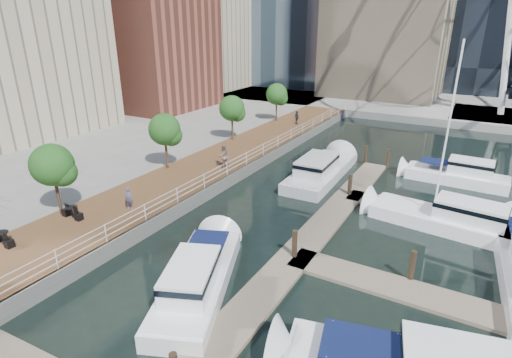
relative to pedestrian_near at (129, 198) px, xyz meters
The scene contains 14 objects.
ground 10.73m from the pedestrian_near, 39.39° to the right, with size 520.00×520.00×0.00m, color black.
boardwalk 8.41m from the pedestrian_near, 95.62° to the left, with size 6.00×60.00×1.00m, color brown.
seawall 8.65m from the pedestrian_near, 75.21° to the left, with size 0.25×60.00×1.00m, color #595954.
land_inland 29.05m from the pedestrian_near, 163.42° to the left, with size 48.00×90.00×1.00m, color gray.
land_far 95.64m from the pedestrian_near, 85.09° to the left, with size 200.00×114.00×1.00m, color gray.
pier 50.44m from the pedestrian_near, 63.90° to the left, with size 14.00×12.00×1.00m, color gray.
railing 8.54m from the pedestrian_near, 75.86° to the left, with size 0.10×60.00×1.05m, color white, non-canonical shape.
floating_docks 16.52m from the pedestrian_near, 11.41° to the left, with size 16.00×34.00×2.60m.
midrise_condos 34.41m from the pedestrian_near, 141.63° to the left, with size 19.00×67.00×28.00m.
street_trees 8.35m from the pedestrian_near, 113.82° to the left, with size 2.60×42.60×4.60m.
pedestrian_near is the anchor object (origin of this frame).
pedestrian_mid 9.75m from the pedestrian_near, 85.28° to the left, with size 0.96×0.75×1.98m, color #83625A.
pedestrian_far 26.94m from the pedestrian_near, 90.60° to the left, with size 0.94×0.39×1.60m, color #2D3239.
moored_yachts 18.11m from the pedestrian_near, 22.39° to the left, with size 19.68×35.09×11.50m.
Camera 1 is at (10.64, -9.67, 12.27)m, focal length 28.00 mm.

